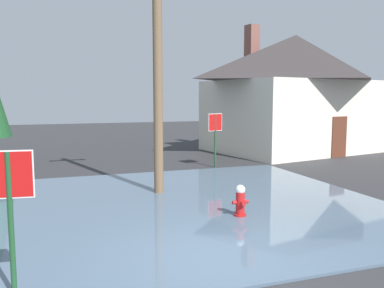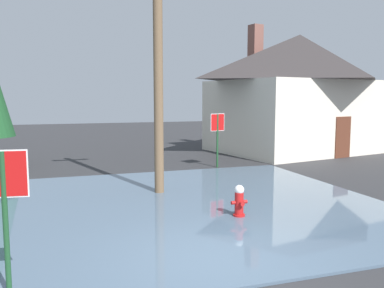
# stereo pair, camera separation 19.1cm
# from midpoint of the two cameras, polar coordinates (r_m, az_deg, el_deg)

# --- Properties ---
(ground_plane) EXTENTS (80.00, 80.00, 0.10)m
(ground_plane) POSITION_cam_midpoint_polar(r_m,az_deg,el_deg) (7.64, 3.40, -16.36)
(ground_plane) COLOR #2D2D30
(flood_puddle) EXTENTS (13.14, 9.76, 0.05)m
(flood_puddle) POSITION_cam_midpoint_polar(r_m,az_deg,el_deg) (10.78, -7.77, -9.07)
(flood_puddle) COLOR #4C6075
(flood_puddle) RESTS_ON ground
(stop_sign_near) EXTENTS (0.69, 0.11, 2.20)m
(stop_sign_near) POSITION_cam_midpoint_polar(r_m,az_deg,el_deg) (6.34, -25.16, -6.55)
(stop_sign_near) COLOR #1E4C28
(stop_sign_near) RESTS_ON ground
(fire_hydrant) EXTENTS (0.41, 0.35, 0.82)m
(fire_hydrant) POSITION_cam_midpoint_polar(r_m,az_deg,el_deg) (9.98, 6.28, -8.10)
(fire_hydrant) COLOR red
(fire_hydrant) RESTS_ON ground
(utility_pole) EXTENTS (1.60, 0.28, 8.59)m
(utility_pole) POSITION_cam_midpoint_polar(r_m,az_deg,el_deg) (12.18, -5.35, 13.86)
(utility_pole) COLOR brown
(utility_pole) RESTS_ON ground
(stop_sign_far) EXTENTS (0.70, 0.24, 2.25)m
(stop_sign_far) POSITION_cam_midpoint_polar(r_m,az_deg,el_deg) (16.83, 2.97, 2.11)
(stop_sign_far) COLOR #1E4C28
(stop_sign_far) RESTS_ON ground
(house) EXTENTS (10.29, 8.28, 6.74)m
(house) POSITION_cam_midpoint_polar(r_m,az_deg,el_deg) (22.85, 14.03, 7.24)
(house) COLOR silver
(house) RESTS_ON ground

